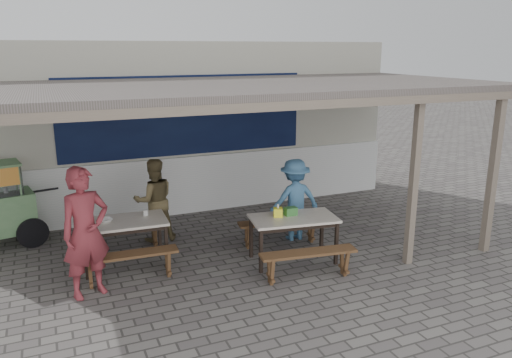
{
  "coord_description": "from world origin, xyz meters",
  "views": [
    {
      "loc": [
        -2.83,
        -6.82,
        3.36
      ],
      "look_at": [
        0.45,
        0.9,
        1.16
      ],
      "focal_mm": 35.0,
      "sensor_mm": 36.0,
      "label": 1
    }
  ],
  "objects": [
    {
      "name": "back_wall",
      "position": [
        -0.0,
        3.58,
        1.72
      ],
      "size": [
        9.0,
        1.28,
        3.5
      ],
      "color": "#B9B7A6",
      "rests_on": "ground"
    },
    {
      "name": "patron_wall_side",
      "position": [
        -1.18,
        1.69,
        0.75
      ],
      "size": [
        0.73,
        0.57,
        1.5
      ],
      "primitive_type": "imported",
      "rotation": [
        0.0,
        0.0,
        3.13
      ],
      "color": "brown",
      "rests_on": "ground"
    },
    {
      "name": "donation_box",
      "position": [
        0.68,
        0.0,
        0.82
      ],
      "size": [
        0.2,
        0.13,
        0.13
      ],
      "primitive_type": "cube",
      "rotation": [
        0.0,
        0.0,
        0.0
      ],
      "color": "#367433",
      "rests_on": "table_right"
    },
    {
      "name": "table_right",
      "position": [
        0.68,
        -0.1,
        0.67
      ],
      "size": [
        1.46,
        0.92,
        0.75
      ],
      "rotation": [
        0.0,
        0.0,
        -0.14
      ],
      "color": "beige",
      "rests_on": "ground"
    },
    {
      "name": "bench_left_street",
      "position": [
        -1.89,
        0.16,
        0.34
      ],
      "size": [
        1.44,
        0.35,
        0.45
      ],
      "rotation": [
        0.0,
        0.0,
        -0.05
      ],
      "color": "brown",
      "rests_on": "ground"
    },
    {
      "name": "bench_right_street",
      "position": [
        0.58,
        -0.8,
        0.34
      ],
      "size": [
        1.49,
        0.49,
        0.45
      ],
      "rotation": [
        0.0,
        0.0,
        -0.14
      ],
      "color": "brown",
      "rests_on": "ground"
    },
    {
      "name": "condiment_jar",
      "position": [
        -1.48,
        0.91,
        0.8
      ],
      "size": [
        0.08,
        0.08,
        0.09
      ],
      "primitive_type": "cylinder",
      "color": "beige",
      "rests_on": "table_left"
    },
    {
      "name": "warung_roof",
      "position": [
        0.02,
        0.9,
        2.71
      ],
      "size": [
        9.0,
        4.21,
        2.81
      ],
      "color": "#5F5451",
      "rests_on": "ground"
    },
    {
      "name": "condiment_bowl",
      "position": [
        -2.11,
        0.84,
        0.77
      ],
      "size": [
        0.23,
        0.23,
        0.05
      ],
      "primitive_type": "imported",
      "rotation": [
        0.0,
        0.0,
        0.21
      ],
      "color": "white",
      "rests_on": "table_left"
    },
    {
      "name": "tissue_box",
      "position": [
        0.46,
        0.03,
        0.82
      ],
      "size": [
        0.18,
        0.18,
        0.14
      ],
      "primitive_type": "cube",
      "rotation": [
        0.0,
        0.0,
        -0.38
      ],
      "color": "yellow",
      "rests_on": "table_right"
    },
    {
      "name": "patron_right_table",
      "position": [
        1.15,
        0.77,
        0.74
      ],
      "size": [
        0.98,
        0.59,
        1.48
      ],
      "primitive_type": "imported",
      "rotation": [
        0.0,
        0.0,
        3.1
      ],
      "color": "teal",
      "rests_on": "ground"
    },
    {
      "name": "table_left",
      "position": [
        -1.86,
        0.79,
        0.67
      ],
      "size": [
        1.36,
        0.83,
        0.75
      ],
      "rotation": [
        0.0,
        0.0,
        -0.05
      ],
      "color": "beige",
      "rests_on": "ground"
    },
    {
      "name": "bench_left_wall",
      "position": [
        -1.82,
        1.41,
        0.34
      ],
      "size": [
        1.44,
        0.35,
        0.45
      ],
      "rotation": [
        0.0,
        0.0,
        -0.05
      ],
      "color": "brown",
      "rests_on": "ground"
    },
    {
      "name": "bench_right_wall",
      "position": [
        0.78,
        0.59,
        0.34
      ],
      "size": [
        1.49,
        0.49,
        0.45
      ],
      "rotation": [
        0.0,
        0.0,
        -0.14
      ],
      "color": "brown",
      "rests_on": "ground"
    },
    {
      "name": "ground",
      "position": [
        0.0,
        0.0,
        0.0
      ],
      "size": [
        60.0,
        60.0,
        0.0
      ],
      "primitive_type": "plane",
      "color": "#625D58",
      "rests_on": "ground"
    },
    {
      "name": "patron_street_side",
      "position": [
        -2.47,
        -0.02,
        0.93
      ],
      "size": [
        0.78,
        0.64,
        1.85
      ],
      "primitive_type": "imported",
      "rotation": [
        0.0,
        0.0,
        0.33
      ],
      "color": "maroon",
      "rests_on": "ground"
    }
  ]
}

